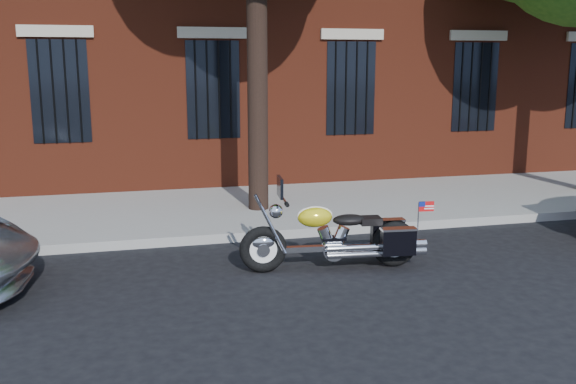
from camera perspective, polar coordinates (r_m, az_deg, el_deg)
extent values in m
plane|color=black|center=(8.92, -2.06, -6.66)|extent=(120.00, 120.00, 0.00)
cube|color=gray|center=(10.19, -3.68, -3.90)|extent=(40.00, 0.16, 0.15)
cube|color=gray|center=(11.99, -5.31, -1.56)|extent=(40.00, 3.60, 0.15)
cube|color=black|center=(13.52, -6.70, 9.00)|extent=(1.10, 0.14, 2.00)
cube|color=#B2A893|center=(13.49, -6.80, 13.88)|extent=(1.40, 0.20, 0.22)
cylinder|color=black|center=(13.44, -6.65, 8.98)|extent=(0.04, 0.04, 2.00)
cylinder|color=black|center=(11.41, -2.74, 10.11)|extent=(0.36, 0.36, 5.00)
torus|color=black|center=(8.59, -2.22, -5.11)|extent=(0.65, 0.21, 0.64)
torus|color=black|center=(8.95, 9.44, -4.57)|extent=(0.65, 0.21, 0.64)
cylinder|color=white|center=(8.59, -2.22, -5.11)|extent=(0.48, 0.11, 0.48)
cylinder|color=white|center=(8.95, 9.44, -4.57)|extent=(0.48, 0.11, 0.48)
ellipsoid|color=white|center=(8.56, -2.22, -4.50)|extent=(0.35, 0.16, 0.18)
ellipsoid|color=yellow|center=(8.92, 9.47, -3.86)|extent=(0.35, 0.17, 0.18)
cube|color=white|center=(8.73, 3.73, -4.98)|extent=(1.43, 0.24, 0.08)
cylinder|color=white|center=(8.74, 4.04, -5.09)|extent=(0.32, 0.20, 0.31)
cylinder|color=white|center=(8.69, 7.37, -5.19)|extent=(1.20, 0.21, 0.09)
ellipsoid|color=yellow|center=(8.57, 2.40, -2.23)|extent=(0.50, 0.32, 0.27)
ellipsoid|color=black|center=(8.69, 5.49, -2.48)|extent=(0.49, 0.32, 0.15)
cube|color=black|center=(9.14, 8.83, -3.52)|extent=(0.47, 0.20, 0.36)
cube|color=black|center=(8.69, 9.78, -4.36)|extent=(0.47, 0.20, 0.36)
cylinder|color=white|center=(8.45, -0.45, -0.57)|extent=(0.11, 0.74, 0.03)
sphere|color=white|center=(8.47, -1.09, -1.73)|extent=(0.21, 0.21, 0.19)
cube|color=black|center=(8.41, -0.71, 0.44)|extent=(0.08, 0.38, 0.27)
cube|color=red|center=(8.65, 12.19, -1.26)|extent=(0.21, 0.04, 0.13)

